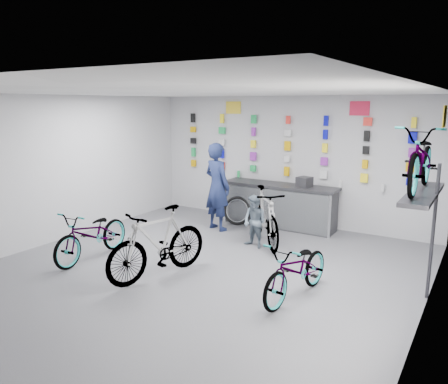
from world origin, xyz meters
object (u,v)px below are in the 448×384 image
Objects in this scene: bike_right at (297,269)px; clerk at (217,187)px; counter at (279,206)px; bike_service at (265,216)px; customer at (255,222)px; bike_center at (158,243)px; bike_left at (92,234)px.

bike_right is 0.86× the size of clerk.
counter is 1.54m from clerk.
bike_service is 1.84× the size of customer.
clerk reaches higher than bike_service.
clerk is at bearing 122.53° from bike_service.
bike_center reaches higher than customer.
bike_center reaches higher than counter.
customer is (-1.62, 1.74, 0.08)m from bike_right.
clerk is 1.88× the size of customer.
bike_center reaches higher than bike_service.
bike_center is 2.31m from bike_right.
bike_left is 0.91× the size of clerk.
clerk is at bearing 166.04° from customer.
customer is (1.32, -0.68, -0.46)m from clerk.
bike_left is 3.10m from customer.
bike_service is at bearing 134.96° from bike_right.
bike_left is at bearing -117.89° from counter.
bike_center is (1.58, -0.03, 0.11)m from bike_left.
bike_center reaches higher than bike_left.
customer is at bearing -82.30° from counter.
bike_right is 2.38m from customer.
bike_right is at bearing -94.25° from bike_service.
clerk is at bearing 117.11° from bike_center.
counter is 1.39× the size of bike_center.
bike_service is at bearing 41.99° from bike_left.
bike_left is at bearing -166.04° from bike_right.
counter is 1.65m from customer.
customer is (0.65, 2.18, -0.06)m from bike_center.
counter is 1.60× the size of bike_right.
customer is (-0.09, -0.28, -0.06)m from bike_service.
clerk is at bearing -138.94° from counter.
counter is at bearing 97.59° from bike_center.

